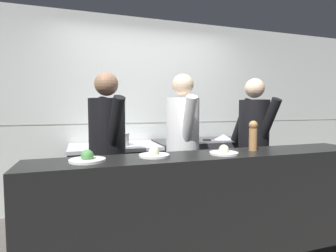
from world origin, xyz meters
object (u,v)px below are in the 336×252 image
Objects in this scene: chef_head_cook at (107,151)px; plated_dish_appetiser at (154,154)px; mixing_bowl_steel at (224,137)px; pepper_mill at (253,135)px; stock_pot at (120,139)px; plated_dish_dessert at (224,152)px; oven_range at (115,181)px; chefs_knife at (213,140)px; plated_dish_main at (87,158)px; chef_sous at (183,146)px; chef_line at (253,143)px.

plated_dish_appetiser is at bearing -75.74° from chef_head_cook.
mixing_bowl_steel is 0.96× the size of pepper_mill.
stock_pot is 1.45m from plated_dish_dessert.
oven_range is 1.39m from chefs_knife.
mixing_bowl_steel is at bearing -0.97° from oven_range.
stock_pot is 0.96× the size of plated_dish_appetiser.
plated_dish_main is 1.09× the size of plated_dish_dessert.
plated_dish_dessert is (0.58, -0.08, -0.00)m from plated_dish_appetiser.
plated_dish_dessert is at bearing -61.79° from stock_pot.
oven_range is at bearing 130.99° from pepper_mill.
chefs_knife is 1.62m from plated_dish_appetiser.
plated_dish_appetiser is at bearing 172.09° from plated_dish_dessert.
oven_range is 1.38m from plated_dish_appetiser.
pepper_mill is 1.37m from chef_head_cook.
plated_dish_dessert is at bearing -120.12° from mixing_bowl_steel.
plated_dish_main is at bearing -145.71° from mixing_bowl_steel.
chef_head_cook is 0.79m from chef_sous.
plated_dish_appetiser is (0.11, -1.20, 0.01)m from stock_pot.
plated_dish_appetiser is 0.59m from plated_dish_dessert.
plated_dish_main is (-1.64, -1.18, 0.07)m from chefs_knife.
plated_dish_main reaches higher than oven_range.
plated_dish_main is at bearing -144.18° from chefs_knife.
pepper_mill reaches higher than mixing_bowl_steel.
oven_range is 1.44m from plated_dish_main.
pepper_mill is (1.03, -1.20, 0.13)m from stock_pot.
stock_pot and plated_dish_dessert have the same top height.
mixing_bowl_steel is at bearing 34.29° from plated_dish_main.
plated_dish_dessert is at bearing -166.90° from pepper_mill.
mixing_bowl_steel is 1.82m from plated_dish_appetiser.
chefs_knife is at bearing -4.46° from oven_range.
chef_head_cook is at bearing -101.95° from oven_range.
chef_sous reaches higher than chefs_knife.
chef_line reaches higher than chef_head_cook.
chef_sous is (-0.10, 0.68, -0.04)m from plated_dish_dessert.
chef_line reaches higher than pepper_mill.
chef_head_cook is (-1.65, -0.66, -0.01)m from mixing_bowl_steel.
oven_range is at bearing 179.03° from mixing_bowl_steel.
plated_dish_main is 0.63m from chef_head_cook.
chefs_knife is at bearing 65.87° from plated_dish_dessert.
plated_dish_main is at bearing 177.39° from plated_dish_dessert.
plated_dish_dessert is 0.14× the size of chef_line.
chef_head_cook reaches higher than mixing_bowl_steel.
plated_dish_dessert reaches higher than chefs_knife.
chef_head_cook is at bearing -158.03° from chefs_knife.
oven_range is 4.15× the size of plated_dish_main.
chef_sous reaches higher than plated_dish_main.
chefs_knife is 1.56m from chef_head_cook.
stock_pot is 0.86× the size of pepper_mill.
plated_dish_dessert is 0.88× the size of pepper_mill.
pepper_mill is (1.43, 0.03, 0.12)m from plated_dish_main.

